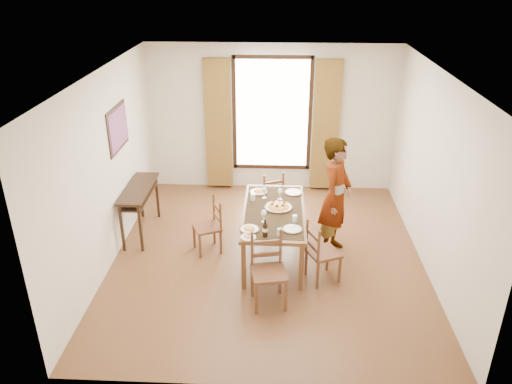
{
  "coord_description": "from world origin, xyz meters",
  "views": [
    {
      "loc": [
        0.13,
        -6.31,
        4.02
      ],
      "look_at": [
        -0.18,
        0.09,
        1.0
      ],
      "focal_mm": 35.0,
      "sensor_mm": 36.0,
      "label": 1
    }
  ],
  "objects_px": {
    "man": "(336,197)",
    "pasta_platter": "(278,205)",
    "dining_table": "(274,214)",
    "console_table": "(139,194)"
  },
  "relations": [
    {
      "from": "dining_table",
      "to": "pasta_platter",
      "type": "bearing_deg",
      "value": 48.74
    },
    {
      "from": "dining_table",
      "to": "man",
      "type": "height_order",
      "value": "man"
    },
    {
      "from": "pasta_platter",
      "to": "console_table",
      "type": "bearing_deg",
      "value": 166.59
    },
    {
      "from": "console_table",
      "to": "man",
      "type": "xyz_separation_m",
      "value": [
        3.0,
        -0.4,
        0.21
      ]
    },
    {
      "from": "man",
      "to": "dining_table",
      "type": "bearing_deg",
      "value": 126.02
    },
    {
      "from": "dining_table",
      "to": "man",
      "type": "distance_m",
      "value": 0.93
    },
    {
      "from": "console_table",
      "to": "man",
      "type": "height_order",
      "value": "man"
    },
    {
      "from": "pasta_platter",
      "to": "man",
      "type": "bearing_deg",
      "value": 8.26
    },
    {
      "from": "man",
      "to": "pasta_platter",
      "type": "xyz_separation_m",
      "value": [
        -0.82,
        -0.12,
        -0.09
      ]
    },
    {
      "from": "console_table",
      "to": "dining_table",
      "type": "bearing_deg",
      "value": -15.56
    }
  ]
}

